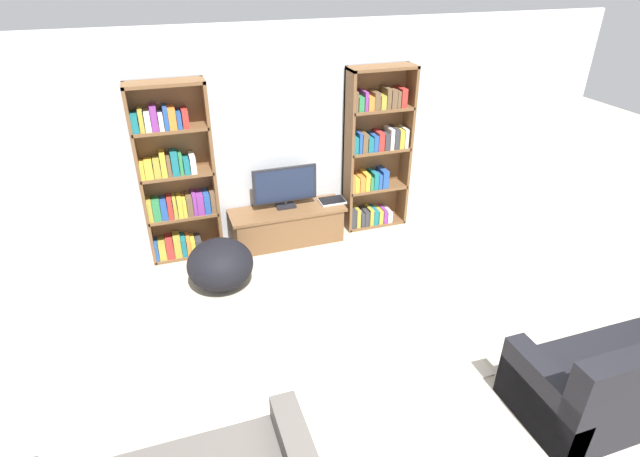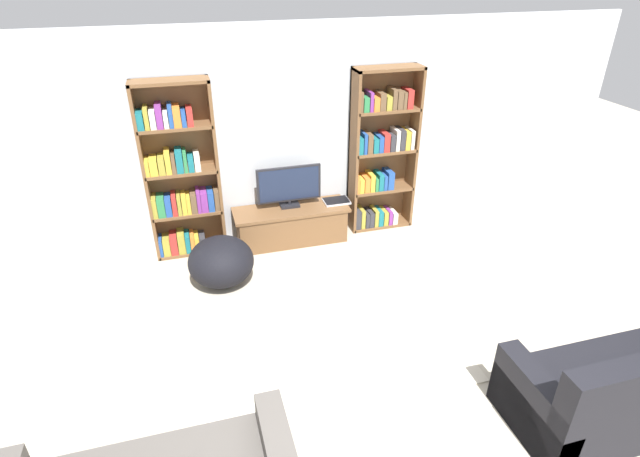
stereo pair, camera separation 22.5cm
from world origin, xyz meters
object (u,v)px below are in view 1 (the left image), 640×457
at_px(tv_stand, 288,225).
at_px(beanbag_ottoman, 220,264).
at_px(bookshelf_right, 375,152).
at_px(bookshelf_left, 175,179).
at_px(laptop, 332,201).
at_px(couch_right_sofa, 626,379).
at_px(television, 285,186).

bearing_deg(tv_stand, beanbag_ottoman, -144.10).
distance_m(bookshelf_right, beanbag_ottoman, 2.43).
bearing_deg(bookshelf_left, beanbag_ottoman, -68.63).
height_order(tv_stand, laptop, laptop).
xyz_separation_m(bookshelf_right, laptop, (-0.61, -0.10, -0.54)).
height_order(couch_right_sofa, beanbag_ottoman, couch_right_sofa).
xyz_separation_m(tv_stand, television, (-0.00, 0.07, 0.51)).
relative_size(tv_stand, laptop, 4.41).
bearing_deg(television, tv_stand, -90.00).
bearing_deg(couch_right_sofa, bookshelf_left, 131.28).
bearing_deg(tv_stand, bookshelf_left, 174.45).
xyz_separation_m(bookshelf_left, beanbag_ottoman, (0.32, -0.81, -0.71)).
xyz_separation_m(bookshelf_left, laptop, (1.87, -0.10, -0.51)).
height_order(bookshelf_right, tv_stand, bookshelf_right).
bearing_deg(bookshelf_left, laptop, -3.11).
bearing_deg(bookshelf_right, laptop, -170.59).
distance_m(television, couch_right_sofa, 3.96).
bearing_deg(laptop, beanbag_ottoman, -155.41).
xyz_separation_m(tv_stand, beanbag_ottoman, (-0.95, -0.69, 0.04)).
bearing_deg(bookshelf_right, bookshelf_left, -179.99).
xyz_separation_m(tv_stand, laptop, (0.60, 0.02, 0.24)).
height_order(bookshelf_right, television, bookshelf_right).
bearing_deg(couch_right_sofa, beanbag_ottoman, 135.65).
distance_m(bookshelf_right, couch_right_sofa, 3.66).
height_order(bookshelf_left, television, bookshelf_left).
xyz_separation_m(bookshelf_right, tv_stand, (-1.21, -0.12, -0.78)).
xyz_separation_m(bookshelf_left, couch_right_sofa, (3.10, -3.54, -0.69)).
bearing_deg(bookshelf_left, couch_right_sofa, -48.72).
relative_size(bookshelf_left, bookshelf_right, 1.00).
distance_m(bookshelf_right, laptop, 0.83).
bearing_deg(television, laptop, -4.15).
distance_m(television, laptop, 0.66).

